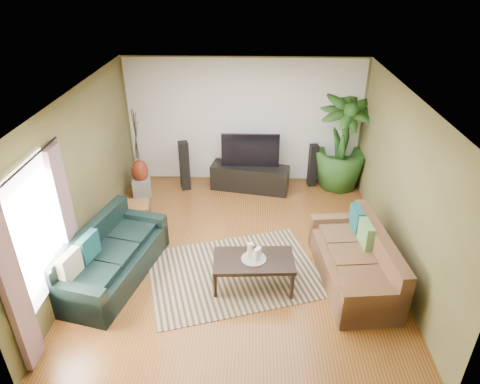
{
  "coord_description": "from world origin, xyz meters",
  "views": [
    {
      "loc": [
        0.21,
        -5.9,
        4.4
      ],
      "look_at": [
        0.0,
        0.2,
        1.05
      ],
      "focal_mm": 32.0,
      "sensor_mm": 36.0,
      "label": 1
    }
  ],
  "objects_px": {
    "coffee_table": "(254,272)",
    "tv_stand": "(250,178)",
    "vase": "(140,171)",
    "sofa_right": "(354,258)",
    "speaker_right": "(313,165)",
    "potted_plant": "(342,143)",
    "pedestal": "(142,186)",
    "side_table": "(138,215)",
    "sofa_left": "(113,255)",
    "television": "(250,150)",
    "speaker_left": "(184,166)"
  },
  "relations": [
    {
      "from": "sofa_right",
      "to": "tv_stand",
      "type": "xyz_separation_m",
      "value": [
        -1.61,
        2.93,
        -0.15
      ]
    },
    {
      "from": "speaker_left",
      "to": "speaker_right",
      "type": "relative_size",
      "value": 1.13
    },
    {
      "from": "television",
      "to": "speaker_left",
      "type": "bearing_deg",
      "value": -178.84
    },
    {
      "from": "television",
      "to": "potted_plant",
      "type": "distance_m",
      "value": 1.93
    },
    {
      "from": "sofa_left",
      "to": "coffee_table",
      "type": "relative_size",
      "value": 1.74
    },
    {
      "from": "sofa_right",
      "to": "tv_stand",
      "type": "bearing_deg",
      "value": -157.04
    },
    {
      "from": "sofa_left",
      "to": "tv_stand",
      "type": "relative_size",
      "value": 1.27
    },
    {
      "from": "sofa_left",
      "to": "coffee_table",
      "type": "xyz_separation_m",
      "value": [
        2.15,
        -0.12,
        -0.18
      ]
    },
    {
      "from": "tv_stand",
      "to": "television",
      "type": "bearing_deg",
      "value": 101.06
    },
    {
      "from": "sofa_right",
      "to": "speaker_right",
      "type": "xyz_separation_m",
      "value": [
        -0.26,
        3.17,
        0.05
      ]
    },
    {
      "from": "sofa_left",
      "to": "tv_stand",
      "type": "bearing_deg",
      "value": -21.09
    },
    {
      "from": "tv_stand",
      "to": "vase",
      "type": "xyz_separation_m",
      "value": [
        -2.27,
        -0.31,
        0.27
      ]
    },
    {
      "from": "speaker_right",
      "to": "potted_plant",
      "type": "relative_size",
      "value": 0.47
    },
    {
      "from": "coffee_table",
      "to": "potted_plant",
      "type": "xyz_separation_m",
      "value": [
        1.82,
        3.32,
        0.77
      ]
    },
    {
      "from": "pedestal",
      "to": "side_table",
      "type": "xyz_separation_m",
      "value": [
        0.22,
        -1.22,
        0.05
      ]
    },
    {
      "from": "side_table",
      "to": "vase",
      "type": "bearing_deg",
      "value": 100.17
    },
    {
      "from": "coffee_table",
      "to": "pedestal",
      "type": "distance_m",
      "value": 3.65
    },
    {
      "from": "vase",
      "to": "side_table",
      "type": "distance_m",
      "value": 1.28
    },
    {
      "from": "sofa_left",
      "to": "vase",
      "type": "distance_m",
      "value": 2.67
    },
    {
      "from": "coffee_table",
      "to": "tv_stand",
      "type": "relative_size",
      "value": 0.73
    },
    {
      "from": "sofa_right",
      "to": "coffee_table",
      "type": "relative_size",
      "value": 1.69
    },
    {
      "from": "potted_plant",
      "to": "vase",
      "type": "relative_size",
      "value": 4.2
    },
    {
      "from": "sofa_right",
      "to": "tv_stand",
      "type": "relative_size",
      "value": 1.23
    },
    {
      "from": "sofa_right",
      "to": "television",
      "type": "distance_m",
      "value": 3.39
    },
    {
      "from": "tv_stand",
      "to": "pedestal",
      "type": "xyz_separation_m",
      "value": [
        -2.27,
        -0.31,
        -0.09
      ]
    },
    {
      "from": "tv_stand",
      "to": "speaker_left",
      "type": "bearing_deg",
      "value": -168.6
    },
    {
      "from": "pedestal",
      "to": "side_table",
      "type": "bearing_deg",
      "value": -79.83
    },
    {
      "from": "speaker_right",
      "to": "vase",
      "type": "distance_m",
      "value": 3.66
    },
    {
      "from": "coffee_table",
      "to": "potted_plant",
      "type": "distance_m",
      "value": 3.86
    },
    {
      "from": "tv_stand",
      "to": "speaker_left",
      "type": "relative_size",
      "value": 1.53
    },
    {
      "from": "vase",
      "to": "side_table",
      "type": "bearing_deg",
      "value": -79.83
    },
    {
      "from": "speaker_right",
      "to": "coffee_table",
      "type": "bearing_deg",
      "value": -119.41
    },
    {
      "from": "sofa_left",
      "to": "potted_plant",
      "type": "xyz_separation_m",
      "value": [
        3.98,
        3.2,
        0.59
      ]
    },
    {
      "from": "sofa_right",
      "to": "tv_stand",
      "type": "height_order",
      "value": "sofa_right"
    },
    {
      "from": "coffee_table",
      "to": "tv_stand",
      "type": "distance_m",
      "value": 3.09
    },
    {
      "from": "pedestal",
      "to": "side_table",
      "type": "distance_m",
      "value": 1.24
    },
    {
      "from": "pedestal",
      "to": "side_table",
      "type": "height_order",
      "value": "side_table"
    },
    {
      "from": "sofa_left",
      "to": "television",
      "type": "height_order",
      "value": "television"
    },
    {
      "from": "speaker_right",
      "to": "tv_stand",
      "type": "bearing_deg",
      "value": -178.64
    },
    {
      "from": "potted_plant",
      "to": "speaker_left",
      "type": "bearing_deg",
      "value": -175.93
    },
    {
      "from": "coffee_table",
      "to": "vase",
      "type": "xyz_separation_m",
      "value": [
        -2.36,
        2.78,
        0.3
      ]
    },
    {
      "from": "vase",
      "to": "speaker_right",
      "type": "bearing_deg",
      "value": 8.76
    },
    {
      "from": "sofa_left",
      "to": "speaker_left",
      "type": "height_order",
      "value": "speaker_left"
    },
    {
      "from": "potted_plant",
      "to": "pedestal",
      "type": "xyz_separation_m",
      "value": [
        -4.19,
        -0.54,
        -0.82
      ]
    },
    {
      "from": "television",
      "to": "speaker_right",
      "type": "bearing_deg",
      "value": 9.36
    },
    {
      "from": "speaker_right",
      "to": "potted_plant",
      "type": "height_order",
      "value": "potted_plant"
    },
    {
      "from": "speaker_right",
      "to": "television",
      "type": "bearing_deg",
      "value": -179.46
    },
    {
      "from": "television",
      "to": "pedestal",
      "type": "bearing_deg",
      "value": -171.6
    },
    {
      "from": "sofa_right",
      "to": "speaker_right",
      "type": "distance_m",
      "value": 3.18
    },
    {
      "from": "coffee_table",
      "to": "television",
      "type": "height_order",
      "value": "television"
    }
  ]
}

